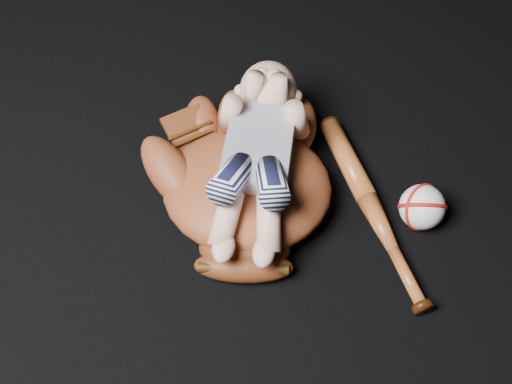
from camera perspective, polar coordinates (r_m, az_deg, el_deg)
baseball_glove at (r=1.09m, az=-0.81°, el=0.85°), size 0.36×0.41×0.13m
newborn_baby at (r=1.04m, az=0.05°, el=3.16°), size 0.21×0.40×0.16m
baseball_bat at (r=1.13m, az=10.30°, el=-1.48°), size 0.17×0.40×0.04m
baseball at (r=1.12m, az=14.56°, el=-1.31°), size 0.10×0.10×0.08m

